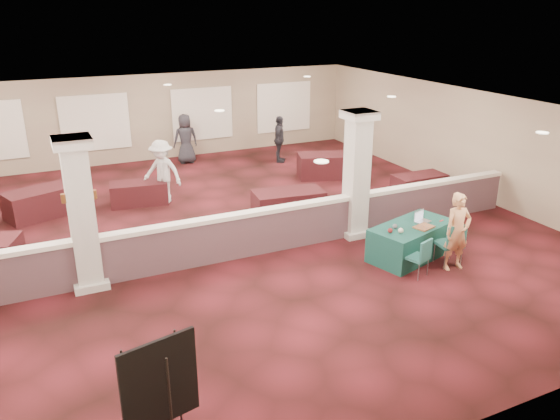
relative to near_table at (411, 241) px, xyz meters
name	(u,v)px	position (x,y,z in m)	size (l,w,h in m)	color
ground	(224,233)	(-3.50, 3.17, -0.40)	(16.00, 16.00, 0.00)	#4F1319
wall_back	(151,118)	(-3.50, 11.17, 1.20)	(16.00, 0.04, 3.20)	gray
wall_front	(435,342)	(-3.50, -4.83, 1.20)	(16.00, 0.04, 3.20)	gray
wall_right	(468,142)	(4.50, 3.17, 1.20)	(0.04, 16.00, 3.20)	gray
ceiling	(219,110)	(-3.50, 3.17, 2.80)	(16.00, 16.00, 0.02)	silver
partition_wall	(245,233)	(-3.50, 1.67, 0.17)	(15.60, 0.28, 1.10)	#563A42
column_left	(81,213)	(-7.00, 1.67, 1.24)	(0.72, 0.72, 3.20)	beige
column_right	(357,174)	(-0.50, 1.67, 1.24)	(0.72, 0.72, 3.20)	beige
sconce_left	(64,198)	(-7.28, 1.67, 1.60)	(0.12, 0.12, 0.18)	brown
sconce_right	(94,194)	(-6.72, 1.67, 1.60)	(0.12, 0.12, 0.18)	brown
near_table	(411,241)	(0.00, 0.00, 0.00)	(2.07, 1.04, 0.80)	#0F3935
conf_chair_main	(452,241)	(0.49, -0.79, 0.21)	(0.57, 0.58, 1.03)	#205D50
conf_chair_side	(421,255)	(-0.47, -0.92, 0.13)	(0.56, 0.57, 0.89)	#205D50
easel_board	(160,384)	(-6.70, -3.54, 0.71)	(1.01, 0.59, 1.75)	black
woman	(457,232)	(0.50, -0.90, 0.49)	(0.64, 0.42, 1.77)	#F6AF6B
far_table_front_center	(288,204)	(-1.50, 3.47, -0.01)	(1.91, 0.96, 0.77)	black
far_table_front_right	(419,185)	(3.00, 3.47, -0.07)	(1.63, 0.81, 0.66)	black
far_table_back_left	(43,202)	(-7.66, 6.52, -0.01)	(1.93, 0.96, 0.78)	black
far_table_back_center	(139,193)	(-5.02, 6.37, -0.07)	(1.63, 0.82, 0.66)	black
far_table_back_right	(327,166)	(1.39, 6.37, 0.00)	(1.97, 0.98, 0.80)	black
attendee_b	(162,172)	(-4.33, 6.17, 0.55)	(1.22, 0.56, 1.90)	#B7B8B3
attendee_c	(279,139)	(0.71, 8.80, 0.47)	(1.02, 0.49, 1.74)	black
attendee_d	(186,139)	(-2.49, 10.17, 0.52)	(0.90, 0.49, 1.83)	black
laptop_base	(423,222)	(0.33, 0.04, 0.41)	(0.36, 0.25, 0.02)	silver
laptop_screen	(419,215)	(0.29, 0.16, 0.54)	(0.36, 0.01, 0.24)	silver
screen_glow	(419,216)	(0.30, 0.15, 0.52)	(0.33, 0.00, 0.21)	silver
knitting	(424,227)	(0.13, -0.25, 0.41)	(0.44, 0.33, 0.03)	#BA5C1D
yarn_cream	(401,230)	(-0.54, -0.27, 0.46)	(0.12, 0.12, 0.12)	beige
yarn_red	(390,230)	(-0.75, -0.16, 0.45)	(0.11, 0.11, 0.11)	maroon
yarn_grey	(395,226)	(-0.51, -0.01, 0.45)	(0.11, 0.11, 0.11)	#515256
scissors	(441,221)	(0.77, -0.09, 0.40)	(0.13, 0.03, 0.01)	red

